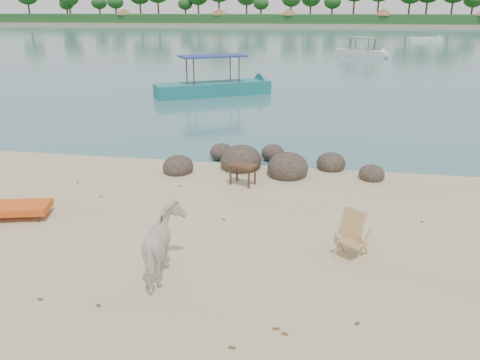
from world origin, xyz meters
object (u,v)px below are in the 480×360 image
object	(u,v)px
side_table	(243,176)
deck_chair	(352,237)
boulders	(264,164)
cow	(164,246)
boat_near	(213,62)
lounge_chair	(8,205)

from	to	relation	value
side_table	deck_chair	size ratio (longest dim) A/B	0.84
boulders	cow	distance (m)	6.15
cow	side_table	distance (m)	4.72
cow	deck_chair	bearing A→B (deg)	-167.86
boulders	boat_near	distance (m)	13.22
lounge_chair	cow	bearing A→B (deg)	-37.15
deck_chair	side_table	bearing A→B (deg)	165.86
side_table	lounge_chair	world-z (taller)	lounge_chair
boulders	deck_chair	bearing A→B (deg)	-64.46
boat_near	cow	bearing A→B (deg)	-111.00
cow	lounge_chair	bearing A→B (deg)	-31.80
boulders	lounge_chair	distance (m)	6.76
side_table	boat_near	size ratio (longest dim) A/B	0.10
lounge_chair	boat_near	size ratio (longest dim) A/B	0.31
boulders	side_table	world-z (taller)	boulders
lounge_chair	side_table	bearing A→B (deg)	16.70
boulders	side_table	bearing A→B (deg)	-105.38
boulders	cow	bearing A→B (deg)	-98.76
side_table	lounge_chair	size ratio (longest dim) A/B	0.31
side_table	boulders	bearing A→B (deg)	94.88
side_table	lounge_chair	bearing A→B (deg)	-127.87
cow	side_table	bearing A→B (deg)	-106.57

